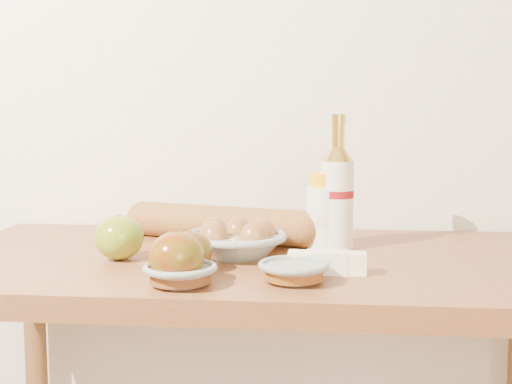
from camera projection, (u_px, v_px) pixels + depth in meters
The scene contains 12 objects.
back_wall at pixel (272, 52), 1.45m from camera, with size 3.50×0.02×2.60m, color white.
table at pixel (258, 321), 1.19m from camera, with size 1.20×0.60×0.90m.
bourbon_bottle at pixel (337, 195), 1.22m from camera, with size 0.08×0.08×0.26m.
cream_bottle at pixel (325, 213), 1.24m from camera, with size 0.09×0.09×0.15m.
egg_bowl at pixel (236, 241), 1.17m from camera, with size 0.19×0.19×0.07m.
baguette at pixel (219, 224), 1.31m from camera, with size 0.44×0.20×0.07m.
apple_yellowgreen at pixel (119, 237), 1.13m from camera, with size 0.11×0.11×0.08m.
apple_redgreen_front at pixel (177, 257), 0.97m from camera, with size 0.11×0.11×0.08m.
apple_redgreen_right at pixel (190, 251), 1.04m from camera, with size 0.09×0.09×0.07m.
sugar_bowl at pixel (180, 274), 0.96m from camera, with size 0.13×0.13×0.03m.
syrup_bowl at pixel (294, 271), 0.98m from camera, with size 0.14×0.14×0.03m.
butter_stick at pixel (327, 263), 1.03m from camera, with size 0.13×0.04×0.04m.
Camera 1 is at (0.11, 0.03, 1.15)m, focal length 45.00 mm.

